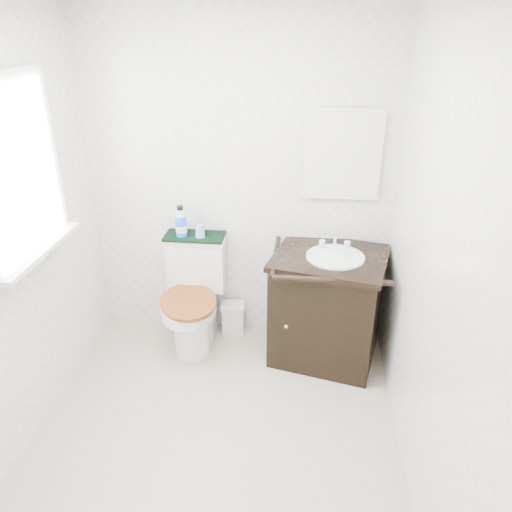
% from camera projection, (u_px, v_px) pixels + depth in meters
% --- Properties ---
extents(floor, '(2.40, 2.40, 0.00)m').
position_uv_depth(floor, '(215.00, 436.00, 3.02)').
color(floor, '#B5A792').
rests_on(floor, ground).
extents(wall_back, '(2.40, 0.00, 2.40)m').
position_uv_depth(wall_back, '(239.00, 186.00, 3.57)').
color(wall_back, silver).
rests_on(wall_back, ground).
extents(wall_front, '(2.40, 0.00, 2.40)m').
position_uv_depth(wall_front, '(125.00, 442.00, 1.42)').
color(wall_front, silver).
rests_on(wall_front, ground).
extents(wall_right, '(0.00, 2.40, 2.40)m').
position_uv_depth(wall_right, '(432.00, 269.00, 2.39)').
color(wall_right, silver).
rests_on(wall_right, ground).
extents(window, '(0.02, 0.70, 0.90)m').
position_uv_depth(window, '(16.00, 171.00, 2.67)').
color(window, white).
rests_on(window, wall_left).
extents(mirror, '(0.50, 0.02, 0.60)m').
position_uv_depth(mirror, '(343.00, 155.00, 3.37)').
color(mirror, silver).
rests_on(mirror, wall_back).
extents(toilet, '(0.51, 0.68, 0.83)m').
position_uv_depth(toilet, '(195.00, 300.00, 3.76)').
color(toilet, white).
rests_on(toilet, floor).
extents(vanity, '(0.88, 0.80, 0.92)m').
position_uv_depth(vanity, '(327.00, 304.00, 3.58)').
color(vanity, black).
rests_on(vanity, floor).
extents(trash_bin, '(0.20, 0.17, 0.27)m').
position_uv_depth(trash_bin, '(233.00, 318.00, 3.95)').
color(trash_bin, silver).
rests_on(trash_bin, floor).
extents(towel, '(0.44, 0.22, 0.02)m').
position_uv_depth(towel, '(195.00, 236.00, 3.66)').
color(towel, black).
rests_on(towel, toilet).
extents(mouthwash_bottle, '(0.08, 0.08, 0.23)m').
position_uv_depth(mouthwash_bottle, '(181.00, 222.00, 3.60)').
color(mouthwash_bottle, blue).
rests_on(mouthwash_bottle, towel).
extents(cup, '(0.07, 0.07, 0.09)m').
position_uv_depth(cup, '(200.00, 231.00, 3.61)').
color(cup, '#83A5D6').
rests_on(cup, towel).
extents(soap_bar, '(0.06, 0.04, 0.02)m').
position_uv_depth(soap_bar, '(322.00, 248.00, 3.50)').
color(soap_bar, '#1C8678').
rests_on(soap_bar, vanity).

